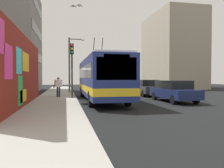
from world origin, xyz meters
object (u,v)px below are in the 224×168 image
(pedestrian_midblock, at_px, (58,85))
(traffic_light, at_px, (72,62))
(city_bus, at_px, (101,77))
(street_lamp, at_px, (71,61))
(parked_car_dark_gray, at_px, (146,87))
(parked_car_navy, at_px, (173,90))
(parked_car_silver, at_px, (130,85))

(pedestrian_midblock, xyz_separation_m, traffic_light, (-1.42, -1.13, 1.95))
(city_bus, bearing_deg, street_lamp, 14.63)
(parked_car_dark_gray, bearing_deg, traffic_light, 111.49)
(parked_car_dark_gray, xyz_separation_m, street_lamp, (3.77, 7.25, 2.78))
(city_bus, bearing_deg, parked_car_navy, -108.71)
(parked_car_navy, height_order, street_lamp, street_lamp)
(traffic_light, height_order, street_lamp, street_lamp)
(street_lamp, bearing_deg, city_bus, -165.37)
(city_bus, relative_size, parked_car_navy, 2.30)
(parked_car_navy, bearing_deg, street_lamp, 37.04)
(parked_car_navy, bearing_deg, city_bus, 71.29)
(city_bus, bearing_deg, traffic_light, 61.23)
(city_bus, distance_m, pedestrian_midblock, 4.24)
(city_bus, xyz_separation_m, traffic_light, (1.18, 2.15, 1.27))
(pedestrian_midblock, distance_m, traffic_light, 2.66)
(traffic_light, bearing_deg, parked_car_navy, -111.81)
(city_bus, xyz_separation_m, parked_car_silver, (9.88, -5.20, -0.98))
(city_bus, distance_m, street_lamp, 8.30)
(parked_car_navy, distance_m, parked_car_dark_gray, 5.84)
(parked_car_dark_gray, bearing_deg, parked_car_navy, -180.00)
(pedestrian_midblock, height_order, traffic_light, traffic_light)
(parked_car_dark_gray, distance_m, traffic_light, 8.21)
(parked_car_silver, bearing_deg, street_lamp, 105.71)
(city_bus, relative_size, traffic_light, 2.58)
(traffic_light, bearing_deg, pedestrian_midblock, 38.57)
(parked_car_navy, height_order, parked_car_dark_gray, same)
(parked_car_silver, distance_m, street_lamp, 8.03)
(parked_car_navy, relative_size, parked_car_silver, 1.13)
(city_bus, relative_size, street_lamp, 1.89)
(parked_car_silver, bearing_deg, parked_car_navy, -180.00)
(parked_car_dark_gray, relative_size, pedestrian_midblock, 2.83)
(parked_car_silver, relative_size, pedestrian_midblock, 2.59)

